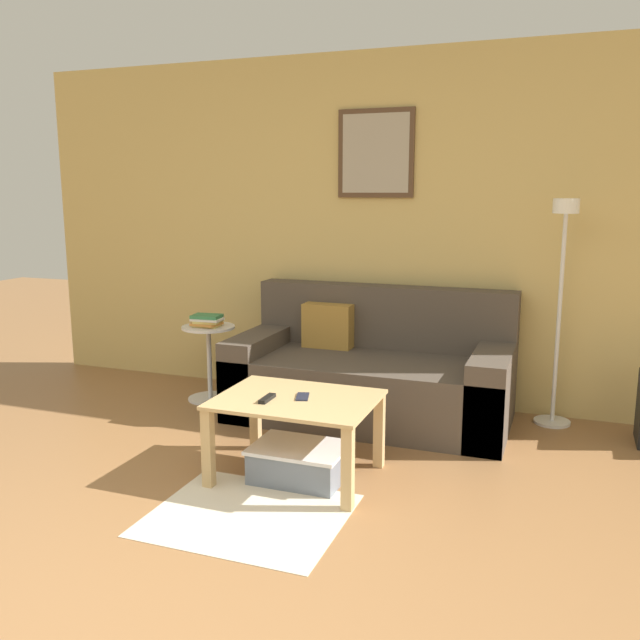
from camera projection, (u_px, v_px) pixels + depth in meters
name	position (u px, v px, depth m)	size (l,w,h in m)	color
wall_back	(371.00, 229.00, 5.03)	(5.60, 0.09, 2.55)	#D6B76B
area_rug	(248.00, 515.00, 3.32)	(0.94, 0.81, 0.01)	beige
couch	(371.00, 375.00, 4.72)	(1.89, 0.92, 0.89)	#4C4238
coffee_table	(296.00, 412.00, 3.71)	(0.86, 0.66, 0.45)	tan
storage_bin	(299.00, 462.00, 3.72)	(0.51, 0.38, 0.19)	slate
floor_lamp	(561.00, 291.00, 4.35)	(0.24, 0.44, 1.52)	white
side_table	(209.00, 355.00, 5.10)	(0.40, 0.40, 0.57)	white
book_stack	(207.00, 321.00, 5.03)	(0.24, 0.20, 0.09)	#D8C666
remote_control	(267.00, 398.00, 3.65)	(0.04, 0.15, 0.02)	black
cell_phone	(303.00, 397.00, 3.70)	(0.07, 0.14, 0.01)	#1E2338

